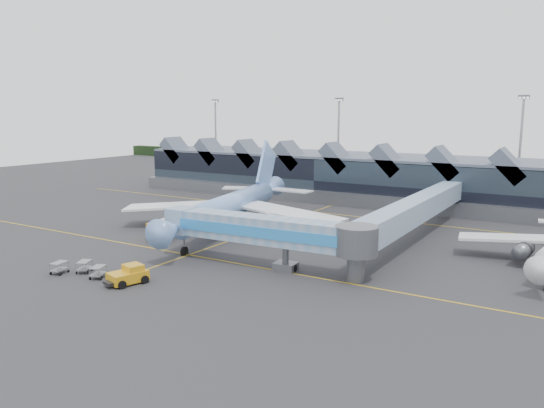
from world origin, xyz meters
The scene contains 10 objects.
ground centered at (0.00, 0.00, 0.00)m, with size 260.00×260.00×0.00m, color #2A2A2C.
taxi_stripes centered at (0.00, 10.00, 0.01)m, with size 120.00×60.00×0.01m.
tree_line_far centered at (0.00, 110.00, 2.00)m, with size 260.00×4.00×4.00m, color black.
terminal centered at (-5.07, 47.35, 4.88)m, with size 90.00×22.25×12.52m.
light_masts centered at (21.00, 62.80, 12.49)m, with size 132.40×42.56×22.45m.
main_airliner centered at (-3.89, 7.33, 4.08)m, with size 36.80×42.95×13.89m.
jet_bridge centered at (13.25, -7.52, 4.47)m, with size 27.83×5.68×6.42m.
fuel_truck centered at (-9.18, -1.28, 1.78)m, with size 3.81×9.56×3.18m.
pushback_tug centered at (2.02, -20.61, 0.91)m, with size 3.83×5.00×2.02m.
baggage_carts centered at (-5.08, -21.25, 0.77)m, with size 7.04×4.07×1.37m.
Camera 1 is at (44.80, -60.21, 18.63)m, focal length 35.00 mm.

